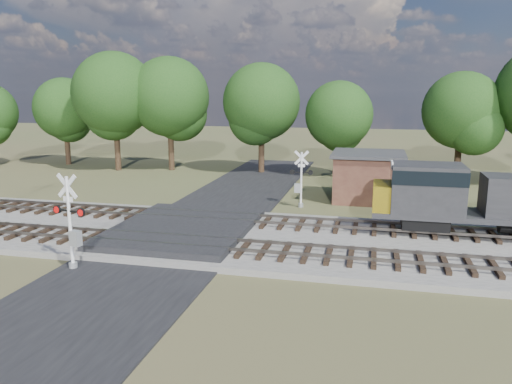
# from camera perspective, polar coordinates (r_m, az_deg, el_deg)

# --- Properties ---
(ground) EXTENTS (160.00, 160.00, 0.00)m
(ground) POSITION_cam_1_polar(r_m,az_deg,el_deg) (26.83, -8.67, -5.27)
(ground) COLOR #47532C
(ground) RESTS_ON ground
(ballast_bed) EXTENTS (140.00, 10.00, 0.30)m
(ballast_bed) POSITION_cam_1_polar(r_m,az_deg,el_deg) (25.42, 13.31, -6.06)
(ballast_bed) COLOR gray
(ballast_bed) RESTS_ON ground
(road) EXTENTS (7.00, 60.00, 0.08)m
(road) POSITION_cam_1_polar(r_m,az_deg,el_deg) (26.82, -8.67, -5.19)
(road) COLOR black
(road) RESTS_ON ground
(crossing_panel) EXTENTS (7.00, 9.00, 0.62)m
(crossing_panel) POSITION_cam_1_polar(r_m,az_deg,el_deg) (27.18, -8.30, -4.34)
(crossing_panel) COLOR #262628
(crossing_panel) RESTS_ON ground
(track_near) EXTENTS (140.00, 2.60, 0.33)m
(track_near) POSITION_cam_1_polar(r_m,az_deg,el_deg) (23.90, -3.50, -6.23)
(track_near) COLOR black
(track_near) RESTS_ON ballast_bed
(track_far) EXTENTS (140.00, 2.60, 0.33)m
(track_far) POSITION_cam_1_polar(r_m,az_deg,el_deg) (28.53, -0.60, -3.25)
(track_far) COLOR black
(track_far) RESTS_ON ballast_bed
(crossing_signal_near) EXTENTS (1.71, 0.45, 4.26)m
(crossing_signal_near) POSITION_cam_1_polar(r_m,az_deg,el_deg) (22.97, -20.29, -4.15)
(crossing_signal_near) COLOR silver
(crossing_signal_near) RESTS_ON ground
(crossing_signal_far) EXTENTS (1.54, 0.33, 3.83)m
(crossing_signal_far) POSITION_cam_1_polar(r_m,az_deg,el_deg) (33.30, 5.05, 0.94)
(crossing_signal_far) COLOR silver
(crossing_signal_far) RESTS_ON ground
(equipment_shed) EXTENTS (5.04, 5.04, 3.42)m
(equipment_shed) POSITION_cam_1_polar(r_m,az_deg,el_deg) (36.20, 12.65, 1.79)
(equipment_shed) COLOR #45261D
(equipment_shed) RESTS_ON ground
(treeline) EXTENTS (78.61, 11.26, 11.45)m
(treeline) POSITION_cam_1_polar(r_m,az_deg,el_deg) (44.52, 12.25, 9.92)
(treeline) COLOR black
(treeline) RESTS_ON ground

